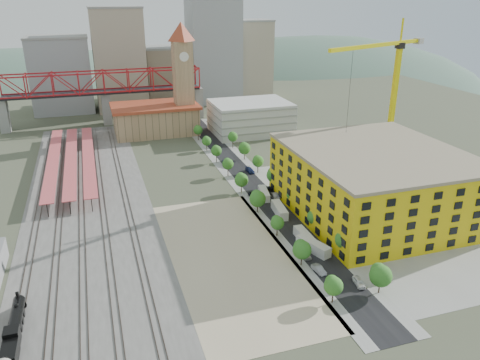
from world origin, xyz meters
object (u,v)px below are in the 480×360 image
object	(u,v)px
tower_crane	(390,82)
site_trailer_b	(305,237)
car_0	(305,254)
site_trailer_a	(313,246)
site_trailer_d	(264,194)
construction_building	(374,182)
locomotive	(15,328)
clock_tower	(183,68)
site_trailer_c	(279,210)

from	to	relation	value
tower_crane	site_trailer_b	xyz separation A→B (m)	(-46.64, -37.08, -30.67)
car_0	site_trailer_a	bearing A→B (deg)	35.93
site_trailer_d	car_0	world-z (taller)	site_trailer_d
site_trailer_a	site_trailer_d	size ratio (longest dim) A/B	1.10
construction_building	car_0	size ratio (longest dim) A/B	11.34
locomotive	site_trailer_b	distance (m)	67.90
locomotive	tower_crane	size ratio (longest dim) A/B	0.38
construction_building	site_trailer_a	distance (m)	31.08
locomotive	site_trailer_b	xyz separation A→B (m)	(66.00, 15.96, -0.58)
clock_tower	car_0	xyz separation A→B (m)	(5.00, -116.93, -27.94)
construction_building	tower_crane	xyz separation A→B (m)	(20.64, 26.99, 22.52)
site_trailer_a	site_trailer_b	size ratio (longest dim) A/B	1.06
tower_crane	site_trailer_a	size ratio (longest dim) A/B	5.30
site_trailer_d	tower_crane	bearing A→B (deg)	19.80
site_trailer_c	car_0	size ratio (longest dim) A/B	2.16
site_trailer_b	construction_building	bearing A→B (deg)	21.80
site_trailer_b	site_trailer_a	bearing A→B (deg)	-89.40
construction_building	site_trailer_c	xyz separation A→B (m)	(-26.00, 6.67, -8.09)
tower_crane	car_0	world-z (taller)	tower_crane
car_0	site_trailer_d	bearing A→B (deg)	88.42
construction_building	locomotive	size ratio (longest dim) A/B	2.56
site_trailer_c	site_trailer_d	xyz separation A→B (m)	(0.00, 12.65, -0.10)
site_trailer_a	site_trailer_c	distance (m)	21.67
construction_building	tower_crane	bearing A→B (deg)	52.60
site_trailer_b	site_trailer_d	distance (m)	29.41
site_trailer_a	construction_building	bearing A→B (deg)	10.77
locomotive	car_0	distance (m)	63.66
clock_tower	site_trailer_c	distance (m)	97.59
clock_tower	site_trailer_b	size ratio (longest dim) A/B	5.64
tower_crane	car_0	size ratio (longest dim) A/B	11.59
site_trailer_c	car_0	distance (m)	23.80
site_trailer_b	site_trailer_c	distance (m)	16.76
site_trailer_b	car_0	distance (m)	7.49
clock_tower	construction_building	world-z (taller)	clock_tower
clock_tower	site_trailer_a	distance (m)	118.48
clock_tower	site_trailer_b	bearing A→B (deg)	-85.84
clock_tower	site_trailer_d	distance (m)	85.60
clock_tower	site_trailer_d	xyz separation A→B (m)	(8.00, -80.67, -27.49)
site_trailer_b	car_0	world-z (taller)	site_trailer_b
site_trailer_b	car_0	bearing A→B (deg)	-113.06
locomotive	car_0	world-z (taller)	locomotive
site_trailer_a	site_trailer_d	distance (m)	34.32
site_trailer_b	car_0	size ratio (longest dim) A/B	2.07
clock_tower	site_trailer_b	distance (m)	113.73
site_trailer_a	site_trailer_c	world-z (taller)	site_trailer_a
site_trailer_a	site_trailer_c	bearing A→B (deg)	70.79
locomotive	car_0	bearing A→B (deg)	8.23
site_trailer_b	tower_crane	bearing A→B (deg)	39.09
construction_building	site_trailer_c	bearing A→B (deg)	165.61
clock_tower	construction_building	distance (m)	107.36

